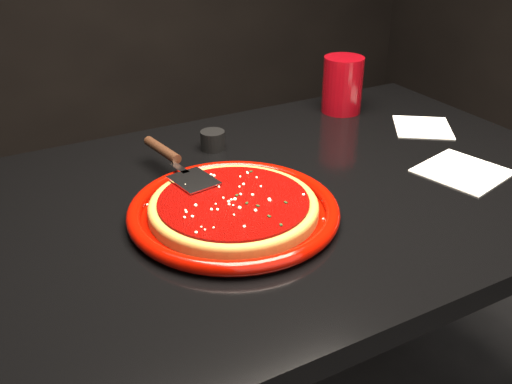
# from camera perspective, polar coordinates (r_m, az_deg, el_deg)

# --- Properties ---
(table) EXTENTS (1.20, 0.80, 0.75)m
(table) POSITION_cam_1_polar(r_m,az_deg,el_deg) (1.30, 2.91, -14.13)
(table) COLOR black
(table) RESTS_ON floor
(plate) EXTENTS (0.45, 0.45, 0.03)m
(plate) POSITION_cam_1_polar(r_m,az_deg,el_deg) (0.97, -2.25, -1.88)
(plate) COLOR #700601
(plate) RESTS_ON table
(pizza_crust) EXTENTS (0.36, 0.36, 0.01)m
(pizza_crust) POSITION_cam_1_polar(r_m,az_deg,el_deg) (0.97, -2.25, -1.67)
(pizza_crust) COLOR brown
(pizza_crust) RESTS_ON plate
(pizza_crust_rim) EXTENTS (0.36, 0.36, 0.02)m
(pizza_crust_rim) POSITION_cam_1_polar(r_m,az_deg,el_deg) (0.97, -2.26, -1.30)
(pizza_crust_rim) COLOR brown
(pizza_crust_rim) RESTS_ON plate
(pizza_sauce) EXTENTS (0.32, 0.32, 0.01)m
(pizza_sauce) POSITION_cam_1_polar(r_m,az_deg,el_deg) (0.96, -2.27, -1.03)
(pizza_sauce) COLOR #720300
(pizza_sauce) RESTS_ON plate
(parmesan_dusting) EXTENTS (0.25, 0.25, 0.01)m
(parmesan_dusting) POSITION_cam_1_polar(r_m,az_deg,el_deg) (0.96, -2.27, -0.65)
(parmesan_dusting) COLOR #FFF1C7
(parmesan_dusting) RESTS_ON plate
(basil_flecks) EXTENTS (0.23, 0.23, 0.00)m
(basil_flecks) POSITION_cam_1_polar(r_m,az_deg,el_deg) (0.96, -2.27, -0.71)
(basil_flecks) COLOR black
(basil_flecks) RESTS_ON plate
(pizza_server) EXTENTS (0.12, 0.29, 0.02)m
(pizza_server) POSITION_cam_1_polar(r_m,az_deg,el_deg) (1.08, -7.85, 2.97)
(pizza_server) COLOR #B6B9BE
(pizza_server) RESTS_ON plate
(cup) EXTENTS (0.12, 0.12, 0.14)m
(cup) POSITION_cam_1_polar(r_m,az_deg,el_deg) (1.45, 8.65, 10.56)
(cup) COLOR maroon
(cup) RESTS_ON table
(napkin_a) EXTENTS (0.18, 0.18, 0.00)m
(napkin_a) POSITION_cam_1_polar(r_m,az_deg,el_deg) (1.21, 19.96, 1.96)
(napkin_a) COLOR white
(napkin_a) RESTS_ON table
(napkin_b) EXTENTS (0.18, 0.18, 0.00)m
(napkin_b) POSITION_cam_1_polar(r_m,az_deg,el_deg) (1.41, 16.32, 6.24)
(napkin_b) COLOR white
(napkin_b) RESTS_ON table
(ramekin) EXTENTS (0.06, 0.06, 0.04)m
(ramekin) POSITION_cam_1_polar(r_m,az_deg,el_deg) (1.23, -4.35, 5.19)
(ramekin) COLOR black
(ramekin) RESTS_ON table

